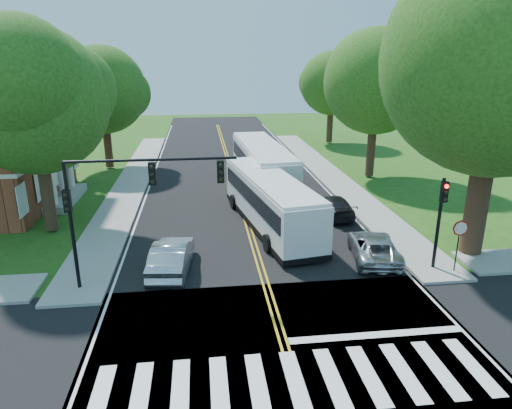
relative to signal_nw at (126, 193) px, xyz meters
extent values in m
plane|color=#214E13|center=(5.86, -6.43, -4.38)|extent=(140.00, 140.00, 0.00)
cube|color=black|center=(5.86, 11.57, -4.37)|extent=(14.00, 96.00, 0.01)
cube|color=black|center=(5.86, -6.43, -4.37)|extent=(60.00, 12.00, 0.01)
cube|color=gold|center=(5.86, 15.57, -4.36)|extent=(0.36, 70.00, 0.01)
cube|color=silver|center=(-0.94, 15.57, -4.36)|extent=(0.12, 70.00, 0.01)
cube|color=silver|center=(12.66, 15.57, -4.36)|extent=(0.12, 70.00, 0.01)
cube|color=silver|center=(5.86, -6.93, -4.36)|extent=(12.60, 3.00, 0.01)
cube|color=silver|center=(9.36, -4.83, -4.36)|extent=(6.60, 0.40, 0.01)
cube|color=gray|center=(-2.44, 18.57, -4.30)|extent=(2.60, 40.00, 0.15)
cube|color=gray|center=(14.16, 18.57, -4.30)|extent=(2.60, 40.00, 0.15)
cylinder|color=#332314|center=(16.86, 1.57, -1.23)|extent=(1.10, 1.10, 6.00)
sphere|color=#407B24|center=(16.86, 1.57, 5.28)|extent=(10.80, 10.80, 10.80)
cylinder|color=#332314|center=(-5.64, 7.57, -1.83)|extent=(0.70, 0.70, 4.80)
sphere|color=#407B24|center=(-5.64, 7.57, 3.17)|extent=(8.00, 8.00, 8.00)
cylinder|color=#332314|center=(-5.14, 23.57, -2.03)|extent=(0.70, 0.70, 4.40)
sphere|color=#407B24|center=(-5.14, 23.57, 2.64)|extent=(7.60, 7.60, 7.60)
cylinder|color=#332314|center=(17.36, 17.57, -1.73)|extent=(0.70, 0.70, 5.00)
sphere|color=#407B24|center=(17.36, 17.57, 3.50)|extent=(8.40, 8.40, 8.40)
cylinder|color=#332314|center=(18.36, 33.57, -2.03)|extent=(0.70, 0.70, 4.40)
sphere|color=#407B24|center=(18.36, 33.57, 2.51)|extent=(7.20, 7.20, 7.20)
cube|color=silver|center=(-6.54, 13.57, 0.02)|extent=(1.40, 6.00, 0.45)
cube|color=gray|center=(-6.54, 13.57, -4.13)|extent=(1.80, 6.00, 0.50)
cylinder|color=silver|center=(-6.54, 11.37, -2.28)|extent=(0.50, 0.50, 4.20)
cylinder|color=silver|center=(-6.54, 13.57, -2.28)|extent=(0.50, 0.50, 4.20)
cylinder|color=silver|center=(-6.54, 15.77, -2.28)|extent=(0.50, 0.50, 4.20)
cylinder|color=black|center=(-2.34, 0.07, -1.93)|extent=(0.16, 0.16, 4.60)
cube|color=black|center=(-2.34, -0.08, -0.23)|extent=(0.30, 0.22, 0.95)
sphere|color=black|center=(-2.34, -0.22, 0.07)|extent=(0.18, 0.18, 0.18)
cylinder|color=black|center=(1.16, 0.07, 1.37)|extent=(7.00, 0.12, 0.12)
cube|color=black|center=(1.16, -0.08, 0.82)|extent=(0.30, 0.22, 0.95)
cube|color=black|center=(3.96, -0.08, 0.82)|extent=(0.30, 0.22, 0.95)
cylinder|color=black|center=(14.06, 0.07, -2.03)|extent=(0.16, 0.16, 4.40)
cube|color=black|center=(14.06, -0.08, -0.43)|extent=(0.30, 0.22, 0.95)
sphere|color=#FF0A05|center=(14.06, -0.22, -0.13)|extent=(0.18, 0.18, 0.18)
cylinder|color=black|center=(14.86, -0.43, -3.13)|extent=(0.06, 0.06, 2.20)
cylinder|color=#A50A07|center=(14.86, -0.46, -2.08)|extent=(0.76, 0.04, 0.76)
cube|color=silver|center=(7.16, 6.90, -2.82)|extent=(4.44, 12.02, 2.74)
cube|color=black|center=(7.16, 6.90, -2.32)|extent=(4.38, 11.22, 0.95)
cube|color=black|center=(6.19, 12.75, -2.47)|extent=(2.42, 0.50, 1.59)
cube|color=orange|center=(6.19, 12.75, -1.58)|extent=(1.69, 0.38, 0.32)
cube|color=black|center=(7.16, 6.90, -4.04)|extent=(4.51, 12.13, 0.30)
cube|color=silver|center=(7.16, 6.90, -1.40)|extent=(4.33, 11.66, 0.22)
cylinder|color=black|center=(7.80, 10.94, -3.89)|extent=(0.47, 1.00, 0.96)
cylinder|color=black|center=(5.24, 10.52, -3.89)|extent=(0.47, 1.00, 0.96)
cylinder|color=black|center=(9.03, 3.57, -3.89)|extent=(0.47, 1.00, 0.96)
cylinder|color=black|center=(6.47, 3.14, -3.89)|extent=(0.47, 1.00, 0.96)
cube|color=silver|center=(7.86, 15.43, -2.67)|extent=(3.53, 13.05, 3.01)
cube|color=black|center=(7.86, 15.43, -2.12)|extent=(3.54, 12.15, 1.04)
cube|color=black|center=(7.49, 21.92, -2.29)|extent=(2.68, 0.25, 1.75)
cube|color=orange|center=(7.49, 21.92, -1.30)|extent=(1.86, 0.21, 0.35)
cube|color=black|center=(7.86, 15.43, -4.01)|extent=(3.58, 13.15, 0.33)
cube|color=silver|center=(7.86, 15.43, -1.11)|extent=(3.45, 12.66, 0.24)
cylinder|color=black|center=(9.04, 19.77, -3.84)|extent=(0.41, 1.07, 1.05)
cylinder|color=black|center=(6.20, 19.61, -3.84)|extent=(0.41, 1.07, 1.05)
cylinder|color=black|center=(9.51, 11.58, -3.84)|extent=(0.41, 1.07, 1.05)
cylinder|color=black|center=(6.67, 11.41, -3.84)|extent=(0.41, 1.07, 1.05)
imported|color=#A8ABAF|center=(1.62, 1.37, -3.59)|extent=(2.12, 4.84, 1.54)
imported|color=#ADAFB4|center=(11.64, 1.57, -3.72)|extent=(2.94, 4.98, 1.30)
imported|color=black|center=(11.52, 8.33, -3.72)|extent=(1.98, 4.50, 1.29)
camera|label=1|loc=(3.15, -18.67, 5.41)|focal=32.00mm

